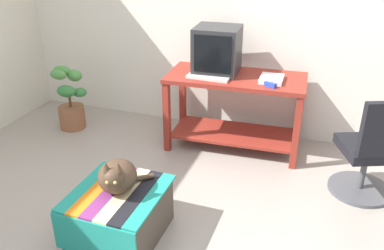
{
  "coord_description": "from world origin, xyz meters",
  "views": [
    {
      "loc": [
        1.01,
        -1.97,
        2.01
      ],
      "look_at": [
        -0.0,
        0.85,
        0.55
      ],
      "focal_mm": 38.05,
      "sensor_mm": 36.0,
      "label": 1
    }
  ],
  "objects_px": {
    "potted_plant": "(71,103)",
    "keyboard": "(208,77)",
    "book": "(272,79)",
    "cat": "(117,176)",
    "desk": "(235,100)",
    "ottoman_with_blanket": "(119,214)",
    "office_chair": "(371,154)",
    "tv_monitor": "(217,51)",
    "stapler": "(270,85)"
  },
  "relations": [
    {
      "from": "desk",
      "to": "office_chair",
      "type": "height_order",
      "value": "office_chair"
    },
    {
      "from": "ottoman_with_blanket",
      "to": "stapler",
      "type": "height_order",
      "value": "stapler"
    },
    {
      "from": "cat",
      "to": "potted_plant",
      "type": "relative_size",
      "value": 0.6
    },
    {
      "from": "tv_monitor",
      "to": "cat",
      "type": "bearing_deg",
      "value": -101.71
    },
    {
      "from": "ottoman_with_blanket",
      "to": "cat",
      "type": "distance_m",
      "value": 0.3
    },
    {
      "from": "ottoman_with_blanket",
      "to": "cat",
      "type": "relative_size",
      "value": 1.63
    },
    {
      "from": "keyboard",
      "to": "office_chair",
      "type": "bearing_deg",
      "value": -10.43
    },
    {
      "from": "desk",
      "to": "stapler",
      "type": "xyz_separation_m",
      "value": [
        0.35,
        -0.18,
        0.26
      ]
    },
    {
      "from": "office_chair",
      "to": "stapler",
      "type": "bearing_deg",
      "value": -39.94
    },
    {
      "from": "book",
      "to": "ottoman_with_blanket",
      "type": "distance_m",
      "value": 1.82
    },
    {
      "from": "book",
      "to": "cat",
      "type": "height_order",
      "value": "book"
    },
    {
      "from": "book",
      "to": "office_chair",
      "type": "height_order",
      "value": "office_chair"
    },
    {
      "from": "tv_monitor",
      "to": "cat",
      "type": "height_order",
      "value": "tv_monitor"
    },
    {
      "from": "office_chair",
      "to": "tv_monitor",
      "type": "bearing_deg",
      "value": -41.85
    },
    {
      "from": "stapler",
      "to": "keyboard",
      "type": "bearing_deg",
      "value": 112.56
    },
    {
      "from": "keyboard",
      "to": "ottoman_with_blanket",
      "type": "bearing_deg",
      "value": -96.67
    },
    {
      "from": "book",
      "to": "tv_monitor",
      "type": "bearing_deg",
      "value": 171.19
    },
    {
      "from": "desk",
      "to": "cat",
      "type": "distance_m",
      "value": 1.61
    },
    {
      "from": "book",
      "to": "desk",
      "type": "bearing_deg",
      "value": 174.18
    },
    {
      "from": "tv_monitor",
      "to": "keyboard",
      "type": "distance_m",
      "value": 0.28
    },
    {
      "from": "book",
      "to": "potted_plant",
      "type": "xyz_separation_m",
      "value": [
        -2.12,
        -0.16,
        -0.47
      ]
    },
    {
      "from": "book",
      "to": "ottoman_with_blanket",
      "type": "bearing_deg",
      "value": -118.1
    },
    {
      "from": "potted_plant",
      "to": "cat",
      "type": "bearing_deg",
      "value": -45.39
    },
    {
      "from": "tv_monitor",
      "to": "office_chair",
      "type": "xyz_separation_m",
      "value": [
        1.44,
        -0.5,
        -0.58
      ]
    },
    {
      "from": "keyboard",
      "to": "cat",
      "type": "distance_m",
      "value": 1.44
    },
    {
      "from": "stapler",
      "to": "book",
      "type": "bearing_deg",
      "value": 31.65
    },
    {
      "from": "potted_plant",
      "to": "office_chair",
      "type": "xyz_separation_m",
      "value": [
        3.01,
        -0.27,
        0.09
      ]
    },
    {
      "from": "ottoman_with_blanket",
      "to": "office_chair",
      "type": "relative_size",
      "value": 0.75
    },
    {
      "from": "cat",
      "to": "stapler",
      "type": "relative_size",
      "value": 3.71
    },
    {
      "from": "desk",
      "to": "office_chair",
      "type": "bearing_deg",
      "value": -23.99
    },
    {
      "from": "desk",
      "to": "potted_plant",
      "type": "bearing_deg",
      "value": -177.89
    },
    {
      "from": "book",
      "to": "stapler",
      "type": "bearing_deg",
      "value": -85.99
    },
    {
      "from": "ottoman_with_blanket",
      "to": "cat",
      "type": "xyz_separation_m",
      "value": [
        -0.0,
        0.02,
        0.3
      ]
    },
    {
      "from": "potted_plant",
      "to": "keyboard",
      "type": "bearing_deg",
      "value": 1.18
    },
    {
      "from": "keyboard",
      "to": "cat",
      "type": "relative_size",
      "value": 0.98
    },
    {
      "from": "keyboard",
      "to": "office_chair",
      "type": "height_order",
      "value": "office_chair"
    },
    {
      "from": "cat",
      "to": "potted_plant",
      "type": "height_order",
      "value": "potted_plant"
    },
    {
      "from": "potted_plant",
      "to": "book",
      "type": "bearing_deg",
      "value": 4.31
    },
    {
      "from": "ottoman_with_blanket",
      "to": "stapler",
      "type": "distance_m",
      "value": 1.7
    },
    {
      "from": "book",
      "to": "cat",
      "type": "xyz_separation_m",
      "value": [
        -0.77,
        -1.53,
        -0.28
      ]
    },
    {
      "from": "ottoman_with_blanket",
      "to": "stapler",
      "type": "bearing_deg",
      "value": 60.72
    },
    {
      "from": "ottoman_with_blanket",
      "to": "cat",
      "type": "bearing_deg",
      "value": 95.93
    },
    {
      "from": "book",
      "to": "keyboard",
      "type": "bearing_deg",
      "value": -169.13
    },
    {
      "from": "ottoman_with_blanket",
      "to": "desk",
      "type": "bearing_deg",
      "value": 74.83
    },
    {
      "from": "tv_monitor",
      "to": "book",
      "type": "distance_m",
      "value": 0.58
    },
    {
      "from": "tv_monitor",
      "to": "keyboard",
      "type": "xyz_separation_m",
      "value": [
        -0.02,
        -0.19,
        -0.2
      ]
    },
    {
      "from": "tv_monitor",
      "to": "book",
      "type": "xyz_separation_m",
      "value": [
        0.54,
        -0.07,
        -0.2
      ]
    },
    {
      "from": "book",
      "to": "potted_plant",
      "type": "relative_size",
      "value": 0.38
    },
    {
      "from": "book",
      "to": "potted_plant",
      "type": "distance_m",
      "value": 2.17
    },
    {
      "from": "desk",
      "to": "cat",
      "type": "xyz_separation_m",
      "value": [
        -0.43,
        -1.55,
        -0.02
      ]
    }
  ]
}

